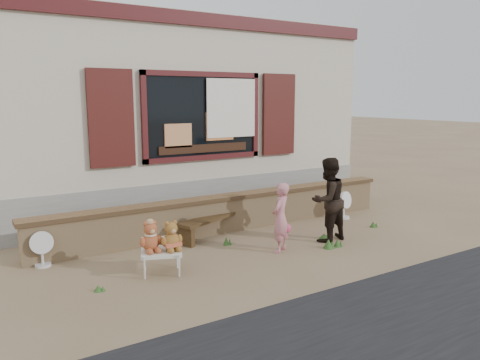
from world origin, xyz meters
TOP-DOWN VIEW (x-y plane):
  - ground at (0.00, 0.00)m, footprint 80.00×80.00m
  - shopfront at (0.00, 4.49)m, footprint 8.04×5.13m
  - brick_wall at (0.00, 1.00)m, footprint 7.10×0.36m
  - bench at (-0.46, 0.80)m, footprint 1.46×0.84m
  - folding_chair at (-1.87, -0.37)m, footprint 0.68×0.64m
  - teddy_bear_left at (-2.00, -0.32)m, footprint 0.40×0.37m
  - teddy_bear_right at (-1.74, -0.42)m, footprint 0.38×0.36m
  - child at (0.09, -0.46)m, footprint 0.48×0.44m
  - adult at (1.11, -0.42)m, footprint 0.75×0.62m
  - fan_left at (-3.23, 0.80)m, footprint 0.33×0.22m
  - fan_right at (2.41, 0.52)m, footprint 0.36×0.24m
  - grass_tufts at (0.68, -0.47)m, footprint 5.33×1.15m

SIDE VIEW (x-z plane):
  - ground at x=0.00m, z-range 0.00..0.00m
  - grass_tufts at x=0.68m, z-range -0.01..0.14m
  - fan_left at x=-3.23m, z-range 0.00..0.53m
  - bench at x=-0.46m, z-range 0.09..0.46m
  - fan_right at x=2.41m, z-range 0.00..0.56m
  - folding_chair at x=-1.87m, z-range 0.14..0.47m
  - brick_wall at x=0.00m, z-range 0.01..0.67m
  - teddy_bear_right at x=-1.74m, z-range 0.33..0.76m
  - child at x=0.09m, z-range 0.00..1.11m
  - teddy_bear_left at x=-2.00m, z-range 0.33..0.77m
  - adult at x=1.11m, z-range 0.00..1.43m
  - shopfront at x=0.00m, z-range 0.00..4.00m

